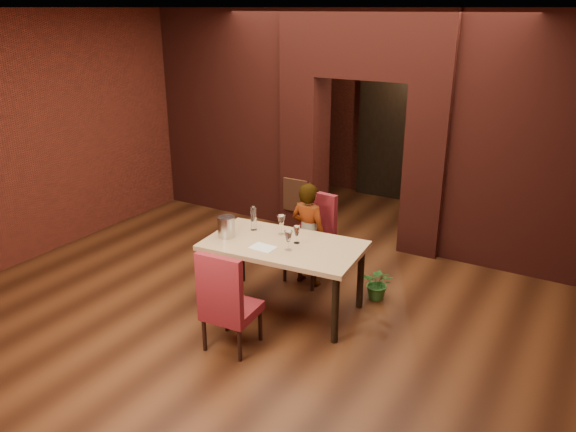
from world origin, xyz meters
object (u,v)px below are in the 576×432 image
object	(u,v)px
chair_near	(231,298)
person_seated	(308,234)
dining_table	(284,276)
wine_glass_c	(288,241)
water_bottle	(254,218)
chair_far	(309,239)
wine_glass_a	(281,225)
wine_bucket	(226,227)
potted_plant	(378,283)
wine_glass_b	(297,235)

from	to	relation	value
chair_near	person_seated	world-z (taller)	person_seated
dining_table	wine_glass_c	world-z (taller)	wine_glass_c
dining_table	water_bottle	distance (m)	0.76
chair_far	person_seated	distance (m)	0.13
person_seated	wine_glass_a	size ratio (longest dim) A/B	5.71
wine_glass_a	wine_bucket	xyz separation A→B (m)	(-0.49, -0.37, 0.00)
dining_table	wine_glass_a	size ratio (longest dim) A/B	7.53
wine_bucket	potted_plant	xyz separation A→B (m)	(1.47, 0.91, -0.71)
wine_glass_a	wine_bucket	bearing A→B (deg)	-142.86
wine_glass_a	potted_plant	size ratio (longest dim) A/B	0.56
wine_glass_c	wine_bucket	world-z (taller)	wine_bucket
dining_table	chair_near	world-z (taller)	chair_near
wine_glass_c	dining_table	bearing A→B (deg)	136.95
dining_table	wine_glass_a	distance (m)	0.57
wine_glass_a	person_seated	bearing A→B (deg)	80.28
chair_far	wine_glass_c	distance (m)	1.00
chair_far	chair_near	xyz separation A→B (m)	(0.05, -1.66, -0.02)
person_seated	potted_plant	size ratio (longest dim) A/B	3.19
water_bottle	potted_plant	xyz separation A→B (m)	(1.33, 0.58, -0.74)
wine_bucket	water_bottle	xyz separation A→B (m)	(0.14, 0.33, 0.03)
dining_table	person_seated	distance (m)	0.74
chair_near	chair_far	bearing A→B (deg)	-92.63
chair_near	wine_glass_c	world-z (taller)	chair_near
wine_glass_b	water_bottle	xyz separation A→B (m)	(-0.62, 0.09, 0.05)
wine_glass_a	potted_plant	distance (m)	1.33
dining_table	person_seated	world-z (taller)	person_seated
chair_far	water_bottle	distance (m)	0.82
wine_glass_b	potted_plant	distance (m)	1.20
chair_far	wine_glass_c	bearing A→B (deg)	-68.36
dining_table	chair_near	xyz separation A→B (m)	(-0.06, -0.89, 0.13)
person_seated	dining_table	bearing A→B (deg)	100.96
chair_far	potted_plant	xyz separation A→B (m)	(0.94, -0.02, -0.34)
chair_far	potted_plant	world-z (taller)	chair_far
dining_table	person_seated	bearing A→B (deg)	90.60
dining_table	chair_far	bearing A→B (deg)	92.61
person_seated	chair_far	bearing A→B (deg)	-59.36
wine_glass_c	water_bottle	bearing A→B (deg)	154.98
chair_far	water_bottle	xyz separation A→B (m)	(-0.40, -0.60, 0.40)
wine_glass_b	chair_far	bearing A→B (deg)	108.14
wine_glass_c	potted_plant	xyz separation A→B (m)	(0.69, 0.88, -0.71)
wine_glass_a	wine_glass_c	world-z (taller)	wine_glass_a
wine_glass_c	water_bottle	world-z (taller)	water_bottle
person_seated	wine_glass_a	distance (m)	0.56
person_seated	wine_glass_b	xyz separation A→B (m)	(0.19, -0.61, 0.25)
chair_near	water_bottle	size ratio (longest dim) A/B	3.65
wine_glass_b	water_bottle	bearing A→B (deg)	172.08
wine_bucket	wine_glass_b	bearing A→B (deg)	17.57
chair_far	wine_glass_b	xyz separation A→B (m)	(0.23, -0.69, 0.35)
person_seated	potted_plant	bearing A→B (deg)	-171.51
water_bottle	potted_plant	size ratio (longest dim) A/B	0.72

